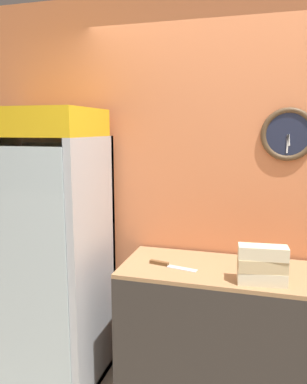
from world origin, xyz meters
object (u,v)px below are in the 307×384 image
at_px(beverage_cooler, 49,235).
at_px(sandwich_stack_middle, 262,265).
at_px(sandwich_stack_bottom, 262,277).
at_px(chefs_knife, 166,265).
at_px(sandwich_stack_top, 263,252).

bearing_deg(beverage_cooler, sandwich_stack_middle, -7.25).
relative_size(beverage_cooler, sandwich_stack_bottom, 6.92).
relative_size(beverage_cooler, chefs_knife, 6.03).
relative_size(beverage_cooler, sandwich_stack_middle, 6.88).
relative_size(sandwich_stack_bottom, sandwich_stack_middle, 1.00).
distance_m(beverage_cooler, sandwich_stack_bottom, 1.46).
height_order(beverage_cooler, sandwich_stack_middle, beverage_cooler).
height_order(sandwich_stack_top, chefs_knife, sandwich_stack_top).
distance_m(sandwich_stack_bottom, sandwich_stack_middle, 0.07).
height_order(beverage_cooler, sandwich_stack_top, beverage_cooler).
bearing_deg(beverage_cooler, chefs_knife, -4.08).
bearing_deg(sandwich_stack_middle, beverage_cooler, 172.75).
xyz_separation_m(beverage_cooler, chefs_knife, (0.87, -0.06, -0.11)).
height_order(sandwich_stack_middle, chefs_knife, sandwich_stack_middle).
height_order(beverage_cooler, sandwich_stack_bottom, beverage_cooler).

